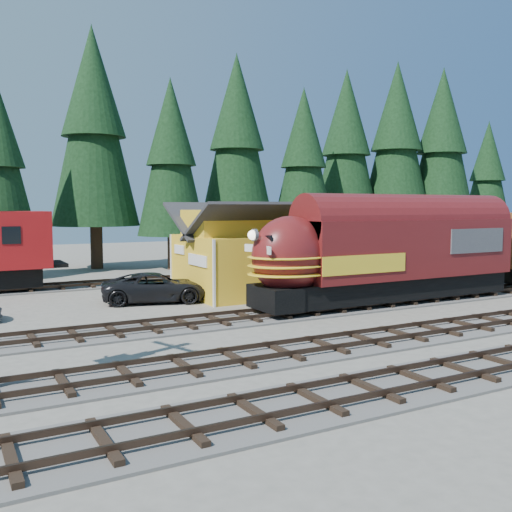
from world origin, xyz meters
TOP-DOWN VIEW (x-y plane):
  - ground at (0.00, 0.00)m, footprint 120.00×120.00m
  - track_siding at (10.00, 4.00)m, footprint 68.00×3.20m
  - track_spur at (-10.00, 18.00)m, footprint 32.00×3.20m
  - depot at (-0.00, 10.50)m, footprint 12.80×7.00m
  - conifer_backdrop at (7.30, 24.03)m, footprint 81.58×24.32m
  - locomotive at (1.76, 4.00)m, footprint 15.72×3.12m
  - pickup_truck_a at (-8.02, 10.37)m, footprint 6.13×4.03m

SIDE VIEW (x-z plane):
  - ground at x=0.00m, z-range 0.00..0.00m
  - track_siding at x=10.00m, z-range -0.11..0.22m
  - track_spur at x=-10.00m, z-range -0.11..0.22m
  - pickup_truck_a at x=-8.02m, z-range 0.00..1.57m
  - locomotive at x=1.76m, z-range 0.37..4.64m
  - depot at x=0.00m, z-range 0.31..5.61m
  - conifer_backdrop at x=7.30m, z-range 1.80..18.63m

